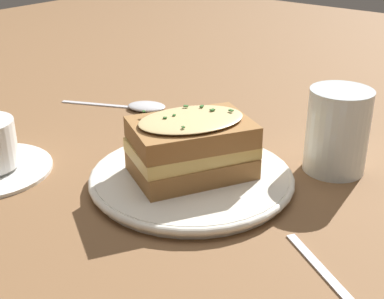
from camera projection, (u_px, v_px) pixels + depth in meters
name	position (u px, v px, depth m)	size (l,w,h in m)	color
ground_plane	(208.00, 191.00, 0.62)	(2.40, 2.40, 0.00)	brown
dinner_plate	(192.00, 178.00, 0.63)	(0.24, 0.24, 0.02)	silver
sandwich	(193.00, 145.00, 0.61)	(0.15, 0.16, 0.07)	olive
water_glass	(337.00, 131.00, 0.65)	(0.08, 0.08, 0.10)	silver
spoon	(141.00, 106.00, 0.86)	(0.17, 0.10, 0.01)	silver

